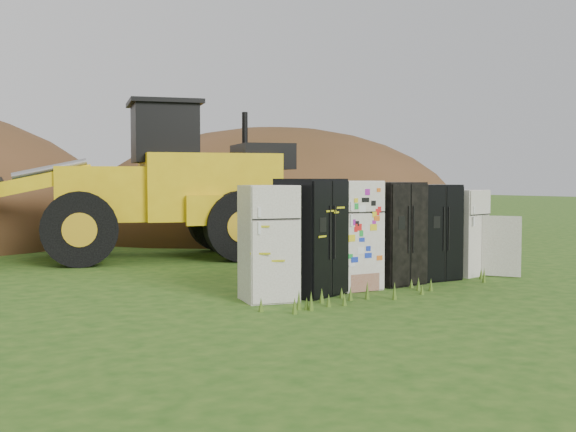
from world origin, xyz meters
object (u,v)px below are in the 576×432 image
fridge_leftmost (269,243)px  fridge_open_door (463,233)px  fridge_black_right (431,232)px  wheel_loader (125,180)px  fridge_dark_mid (393,233)px  fridge_black_side (311,237)px  fridge_sticker (351,235)px

fridge_leftmost → fridge_open_door: (4.75, 0.04, -0.06)m
fridge_leftmost → fridge_black_right: bearing=18.6°
wheel_loader → fridge_dark_mid: bearing=-51.8°
fridge_black_right → fridge_open_door: fridge_black_right is taller
fridge_black_side → fridge_black_right: size_ratio=1.06×
fridge_black_side → fridge_sticker: size_ratio=1.02×
fridge_leftmost → fridge_open_door: bearing=18.9°
fridge_black_right → wheel_loader: 7.44m
fridge_dark_mid → fridge_black_side: bearing=-179.7°
fridge_open_door → wheel_loader: 7.86m
fridge_open_door → fridge_dark_mid: bearing=172.7°
fridge_black_side → wheel_loader: (-0.11, 6.73, 0.91)m
fridge_leftmost → fridge_sticker: size_ratio=0.97×
fridge_leftmost → fridge_black_right: size_ratio=1.01×
fridge_open_door → wheel_loader: size_ratio=0.22×
wheel_loader → fridge_open_door: bearing=-37.9°
fridge_dark_mid → fridge_open_door: size_ratio=1.09×
fridge_sticker → fridge_dark_mid: fridge_sticker is taller
fridge_black_side → fridge_open_door: (3.89, 0.03, -0.11)m
fridge_black_side → fridge_black_right: fridge_black_side is taller
fridge_dark_mid → fridge_black_right: size_ratio=1.03×
fridge_black_right → wheel_loader: bearing=122.8°
fridge_black_right → fridge_sticker: bearing=-173.5°
fridge_open_door → fridge_leftmost: bearing=172.9°
fridge_leftmost → fridge_open_door: size_ratio=1.07×
fridge_black_side → fridge_black_right: (2.94, 0.01, -0.06)m
fridge_sticker → wheel_loader: wheel_loader is taller
fridge_dark_mid → fridge_open_door: fridge_dark_mid is taller
fridge_sticker → fridge_leftmost: bearing=-168.9°
fridge_black_right → fridge_open_door: bearing=9.9°
fridge_black_side → fridge_sticker: (0.96, 0.08, -0.02)m
fridge_black_side → wheel_loader: wheel_loader is taller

